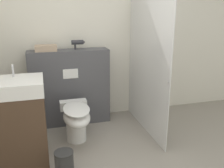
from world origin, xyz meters
name	(u,v)px	position (x,y,z in m)	size (l,w,h in m)	color
wall_back	(83,42)	(0.00, 1.89, 1.25)	(8.00, 0.06, 2.50)	silver
partition_panel	(70,87)	(-0.26, 1.67, 0.58)	(1.20, 0.31, 1.17)	#4C4C51
shower_glass	(147,67)	(0.78, 1.15, 0.96)	(0.04, 1.41, 1.93)	silver
toilet	(76,119)	(-0.27, 1.03, 0.33)	(0.38, 0.68, 0.52)	white
sink_vanity	(18,122)	(-0.97, 0.74, 0.51)	(0.64, 0.53, 1.16)	#473323
hair_drier	(78,43)	(-0.11, 1.69, 1.27)	(0.21, 0.07, 0.14)	#2D2D33
folded_towel	(46,48)	(-0.58, 1.66, 1.21)	(0.31, 0.19, 0.09)	tan
waste_bin	(64,164)	(-0.50, 0.33, 0.14)	(0.21, 0.21, 0.29)	#2D2D2D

